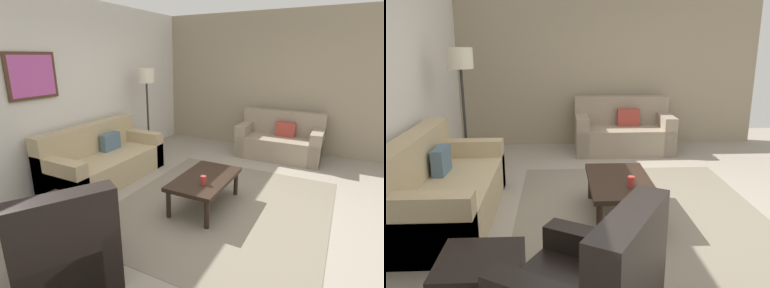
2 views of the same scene
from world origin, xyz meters
The scene contains 9 objects.
ground_plane centered at (0.00, 0.00, 0.00)m, with size 8.00×8.00×0.00m, color gray.
stone_feature_panel centered at (3.00, 0.00, 1.40)m, with size 0.12×5.20×2.80m, color gray.
area_rug centered at (0.00, 0.00, 0.00)m, with size 3.00×2.63×0.01m, color #776E5C.
couch_main centered at (-0.03, 2.10, 0.30)m, with size 1.94×0.91×0.88m.
couch_loveseat centered at (2.48, -0.21, 0.30)m, with size 0.83×1.57×0.88m.
ottoman centered at (-1.49, 1.40, 0.20)m, with size 0.56×0.56×0.40m, color black.
coffee_table centered at (-0.07, 0.23, 0.36)m, with size 1.10×0.64×0.41m.
cup centered at (-0.27, 0.15, 0.46)m, with size 0.07×0.07×0.11m, color #B2332D.
lamp_standing centered at (1.23, 2.08, 1.41)m, with size 0.32×0.32×1.71m.
Camera 2 is at (-3.86, 0.86, 1.82)m, focal length 36.84 mm.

